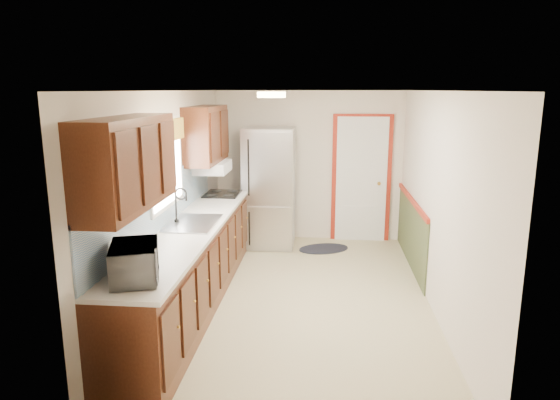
# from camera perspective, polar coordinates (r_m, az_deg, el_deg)

# --- Properties ---
(room_shell) EXTENTS (3.20, 5.20, 2.52)m
(room_shell) POSITION_cam_1_polar(r_m,az_deg,el_deg) (5.63, 2.32, 0.07)
(room_shell) COLOR tan
(room_shell) RESTS_ON ground
(kitchen_run) EXTENTS (0.63, 4.00, 2.20)m
(kitchen_run) POSITION_cam_1_polar(r_m,az_deg,el_deg) (5.65, -10.52, -4.18)
(kitchen_run) COLOR #3C1A0D
(kitchen_run) RESTS_ON ground
(back_wall_trim) EXTENTS (1.12, 2.30, 2.08)m
(back_wall_trim) POSITION_cam_1_polar(r_m,az_deg,el_deg) (7.88, 10.39, 1.17)
(back_wall_trim) COLOR maroon
(back_wall_trim) RESTS_ON ground
(ceiling_fixture) EXTENTS (0.30, 0.30, 0.06)m
(ceiling_fixture) POSITION_cam_1_polar(r_m,az_deg,el_deg) (5.32, -0.98, 11.95)
(ceiling_fixture) COLOR #FFD88C
(ceiling_fixture) RESTS_ON room_shell
(microwave) EXTENTS (0.44, 0.59, 0.36)m
(microwave) POSITION_cam_1_polar(r_m,az_deg,el_deg) (4.10, -16.29, -6.42)
(microwave) COLOR white
(microwave) RESTS_ON kitchen_run
(refrigerator) EXTENTS (0.78, 0.78, 1.85)m
(refrigerator) POSITION_cam_1_polar(r_m,az_deg,el_deg) (7.74, -1.25, 1.43)
(refrigerator) COLOR #B7B7BC
(refrigerator) RESTS_ON ground
(rug) EXTENTS (0.92, 0.76, 0.01)m
(rug) POSITION_cam_1_polar(r_m,az_deg,el_deg) (7.77, 5.01, -5.56)
(rug) COLOR black
(rug) RESTS_ON ground
(cooktop) EXTENTS (0.48, 0.58, 0.02)m
(cooktop) POSITION_cam_1_polar(r_m,az_deg,el_deg) (7.20, -6.60, 0.71)
(cooktop) COLOR black
(cooktop) RESTS_ON kitchen_run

